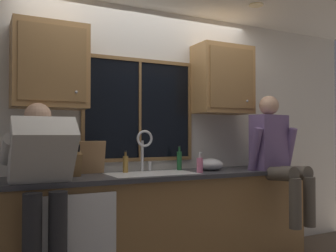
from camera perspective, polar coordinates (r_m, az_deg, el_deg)
name	(u,v)px	position (r m, az deg, el deg)	size (l,w,h in m)	color
back_wall	(140,135)	(3.79, -4.30, -1.36)	(5.57, 0.12, 2.55)	silver
ceiling_downlight_right	(256,5)	(3.93, 13.31, 17.52)	(0.14, 0.14, 0.01)	#FFEAB2
window_glass	(139,110)	(3.72, -4.37, 2.49)	(1.10, 0.02, 0.95)	black
window_frame_top	(140,60)	(3.78, -4.30, 9.98)	(1.17, 0.02, 0.04)	brown
window_frame_bottom	(140,159)	(3.71, -4.33, -5.11)	(1.17, 0.02, 0.04)	brown
window_frame_left	(83,108)	(3.53, -12.86, 2.73)	(0.04, 0.02, 0.95)	brown
window_frame_right	(190,111)	(3.96, 3.30, 2.25)	(0.04, 0.02, 0.95)	brown
window_mullion_center	(140,110)	(3.71, -4.30, 2.50)	(0.02, 0.02, 0.95)	brown
lower_cabinet_run	(154,225)	(3.56, -2.11, -14.91)	(3.17, 0.58, 0.88)	olive
countertop	(155,176)	(3.47, -1.96, -7.57)	(3.23, 0.62, 0.04)	#38383D
dishwasher_front	(78,243)	(3.02, -13.62, -17.01)	(0.60, 0.02, 0.74)	white
upper_cabinet_left	(50,66)	(3.36, -17.58, 8.71)	(0.62, 0.36, 0.72)	#A87A47
upper_cabinet_right	(223,80)	(4.04, 8.36, 6.97)	(0.62, 0.36, 0.72)	#A87A47
sink	(151,184)	(3.47, -2.54, -8.86)	(0.80, 0.46, 0.21)	silver
faucet	(145,145)	(3.61, -3.60, -2.98)	(0.18, 0.09, 0.40)	silver
person_standing	(42,180)	(2.89, -18.66, -7.75)	(0.53, 0.70, 1.53)	#262628
person_sitting_on_counter	(276,152)	(3.92, 16.17, -3.82)	(0.54, 0.63, 1.26)	#595147
knife_block	(73,164)	(3.29, -14.26, -5.61)	(0.12, 0.18, 0.32)	olive
cutting_board	(92,157)	(3.49, -11.57, -4.73)	(0.24, 0.02, 0.30)	#997047
mixing_bowl	(211,165)	(3.79, 6.55, -5.89)	(0.25, 0.25, 0.12)	#B7B7BC
soap_dispenser	(200,165)	(3.54, 4.88, -5.91)	(0.06, 0.07, 0.19)	pink
bottle_green_glass	(179,160)	(3.78, 1.74, -5.22)	(0.05, 0.05, 0.24)	#1E592D
bottle_tall_clear	(125,164)	(3.55, -6.50, -5.73)	(0.05, 0.05, 0.21)	olive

